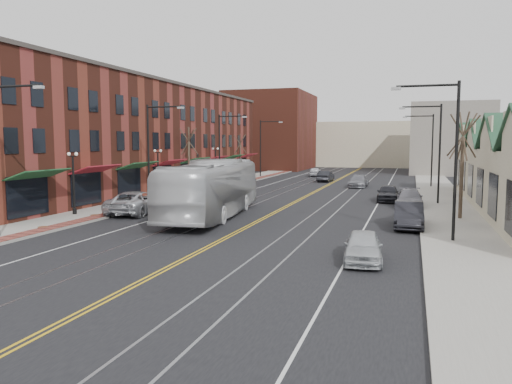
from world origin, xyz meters
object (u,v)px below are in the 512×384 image
Objects in this scene: parked_car_a at (363,247)px; parked_car_d at (388,193)px; parked_suv at (136,202)px; parked_car_b at (409,215)px; transit_bus at (212,189)px; parked_car_c at (410,198)px.

parked_car_a is 22.61m from parked_car_d.
parked_suv is 1.25× the size of parked_car_b.
parked_car_b is at bearing -82.93° from parked_car_d.
parked_car_b reaches higher than parked_car_d.
parked_car_b is at bearing 172.80° from transit_bus.
parked_car_a is at bearing -102.13° from parked_car_b.
transit_bus is 14.71m from parked_car_a.
parked_car_d is at bearing -136.24° from transit_bus.
transit_bus reaches higher than parked_car_d.
parked_car_b is at bearing -90.70° from parked_car_c.
parked_suv is 1.49× the size of parked_car_a.
parked_car_c reaches higher than parked_car_a.
parked_car_d reaches higher than parked_car_c.
parked_car_b is at bearing 171.54° from parked_suv.
parked_suv reaches higher than parked_car_a.
parked_suv reaches higher than parked_car_d.
transit_bus is at bearing -143.69° from parked_car_c.
parked_car_d reaches higher than parked_car_a.
parked_suv is 1.36× the size of parked_car_d.
parked_suv is at bearing -153.23° from parked_car_c.
parked_car_a is 0.84× the size of parked_car_b.
parked_car_d is at bearing -150.02° from parked_suv.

